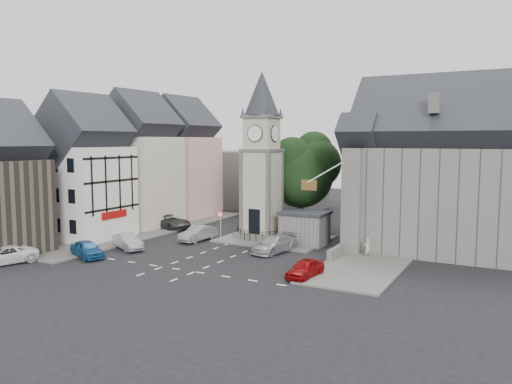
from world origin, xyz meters
The scene contains 24 objects.
ground centered at (0.00, 0.00, 0.00)m, with size 120.00×120.00×0.00m, color black.
pavement_west centered at (-12.50, 6.00, 0.07)m, with size 6.00×30.00×0.14m, color #595651.
pavement_east centered at (12.00, 8.00, 0.07)m, with size 6.00×26.00×0.14m, color #595651.
central_island centered at (1.50, 8.00, 0.08)m, with size 10.00×8.00×0.16m, color #595651.
road_markings centered at (0.00, -5.50, 0.01)m, with size 20.00×8.00×0.01m, color silver.
clock_tower centered at (0.00, 7.99, 8.12)m, with size 4.86×4.86×16.25m.
stone_shelter centered at (4.80, 7.50, 1.55)m, with size 4.30×3.30×3.08m.
town_tree centered at (2.00, 13.00, 6.97)m, with size 7.20×7.20×10.80m.
warning_sign_post centered at (-3.20, 5.43, 2.03)m, with size 0.70×0.19×2.85m.
terrace_pink centered at (-15.50, 16.00, 6.58)m, with size 8.10×7.60×12.80m.
terrace_cream centered at (-15.50, 8.00, 6.58)m, with size 8.10×7.60×12.80m.
terrace_tudor centered at (-15.50, 0.00, 6.19)m, with size 8.10×7.60×12.00m.
backdrop_west centered at (-12.00, 28.00, 4.00)m, with size 20.00×10.00×8.00m, color #4C4944.
east_building centered at (15.59, 11.00, 6.26)m, with size 14.40×11.40×12.60m.
east_boundary_wall centered at (9.20, 10.00, 0.45)m, with size 0.40×16.00×0.90m, color slate.
flagpole centered at (8.00, 4.00, 7.00)m, with size 3.68×0.10×2.74m.
car_west_blue centered at (-8.97, -6.00, 0.71)m, with size 1.67×4.14×1.41m, color #184D86.
car_west_silver centered at (-8.17, -2.07, 0.68)m, with size 1.45×4.15×1.37m, color gray.
car_west_grey centered at (-11.50, 8.00, 0.77)m, with size 2.54×5.51×1.53m, color #2D2D2F.
car_island_silver centered at (-4.83, 3.98, 0.72)m, with size 1.53×4.40×1.45m, color gray.
car_island_east centered at (3.85, 3.07, 0.73)m, with size 2.04×5.02×1.46m, color #ACB0B5.
car_east_red centered at (9.25, -3.00, 0.65)m, with size 1.53×3.81×1.30m, color maroon.
van_sw_white centered at (-13.00, -10.77, 0.70)m, with size 2.32×5.03×1.40m, color white.
pedestrian centered at (11.50, 4.86, 0.81)m, with size 0.59×0.39×1.62m, color #A39E86.
Camera 1 is at (22.56, -34.99, 9.71)m, focal length 35.00 mm.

